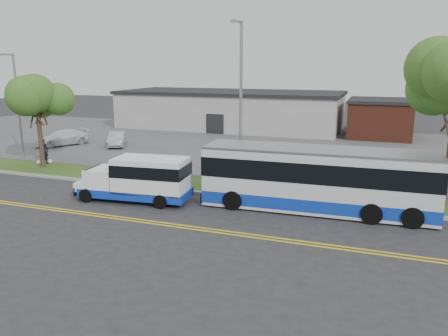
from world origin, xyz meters
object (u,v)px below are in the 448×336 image
at_px(transit_bus, 316,179).
at_px(pedestrian, 43,151).
at_px(streetlight_far, 17,102).
at_px(parked_car_b, 62,138).
at_px(tree_west, 36,96).
at_px(parked_car_a, 117,139).
at_px(shuttle_bus, 141,178).
at_px(streetlight_near, 240,101).

height_order(transit_bus, pedestrian, transit_bus).
distance_m(streetlight_far, parked_car_b, 6.56).
xyz_separation_m(tree_west, parked_car_a, (0.30, 9.00, -4.38)).
xyz_separation_m(streetlight_far, parked_car_a, (4.30, 6.79, -3.73)).
bearing_deg(tree_west, shuttle_bus, -22.45).
height_order(streetlight_near, pedestrian, streetlight_near).
bearing_deg(pedestrian, streetlight_far, -44.43).
bearing_deg(pedestrian, streetlight_near, 153.46).
height_order(tree_west, parked_car_b, tree_west).
relative_size(tree_west, parked_car_b, 1.45).
xyz_separation_m(tree_west, shuttle_bus, (10.65, -4.40, -3.83)).
height_order(tree_west, parked_car_a, tree_west).
bearing_deg(pedestrian, parked_car_a, -118.11).
xyz_separation_m(streetlight_near, shuttle_bus, (-4.35, -3.93, -3.94)).
bearing_deg(transit_bus, streetlight_near, 152.69).
relative_size(streetlight_far, parked_car_b, 1.68).
xyz_separation_m(tree_west, streetlight_far, (-4.00, 2.22, -0.65)).
bearing_deg(shuttle_bus, transit_bus, 4.94).
xyz_separation_m(streetlight_near, transit_bus, (4.78, -2.26, -3.62)).
xyz_separation_m(shuttle_bus, transit_bus, (9.13, 1.67, 0.32)).
height_order(parked_car_a, parked_car_b, parked_car_b).
bearing_deg(streetlight_near, transit_bus, -25.32).
bearing_deg(parked_car_a, streetlight_far, -150.03).
bearing_deg(parked_car_b, transit_bus, 4.24).
distance_m(pedestrian, parked_car_b, 7.90).
distance_m(streetlight_far, shuttle_bus, 16.39).
height_order(transit_bus, parked_car_a, transit_bus).
bearing_deg(streetlight_far, parked_car_b, 96.21).
bearing_deg(parked_car_b, streetlight_far, -56.55).
distance_m(tree_west, transit_bus, 20.27).
distance_m(streetlight_near, parked_car_a, 18.05).
relative_size(streetlight_near, parked_car_b, 1.99).
bearing_deg(tree_west, pedestrian, 126.57).
height_order(streetlight_far, pedestrian, streetlight_far).
xyz_separation_m(tree_west, transit_bus, (19.78, -2.73, -3.51)).
height_order(streetlight_near, transit_bus, streetlight_near).
relative_size(pedestrian, parked_car_a, 0.49).
bearing_deg(transit_bus, tree_west, 170.14).
bearing_deg(pedestrian, transit_bus, 148.29).
bearing_deg(tree_west, streetlight_near, -1.80).
xyz_separation_m(streetlight_near, parked_car_a, (-14.70, 9.48, -4.49)).
xyz_separation_m(pedestrian, parked_car_a, (0.90, 8.20, -0.31)).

